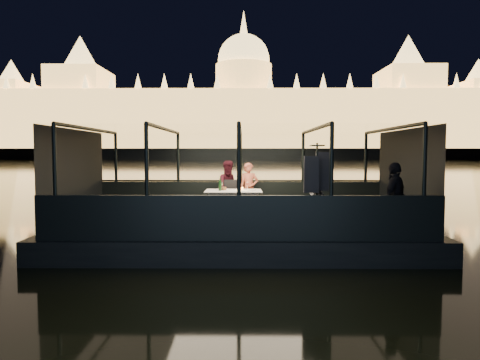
{
  "coord_description": "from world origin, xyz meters",
  "views": [
    {
      "loc": [
        0.1,
        -10.3,
        2.22
      ],
      "look_at": [
        0.0,
        0.4,
        1.55
      ],
      "focal_mm": 32.0,
      "sensor_mm": 36.0,
      "label": 1
    }
  ],
  "objects_px": {
    "dining_table_central": "(234,205)",
    "passenger_dark": "(395,196)",
    "chair_port_right": "(245,199)",
    "person_woman_coral": "(249,188)",
    "passenger_stripe": "(319,193)",
    "chair_port_left": "(232,200)",
    "wine_bottle": "(220,185)",
    "coat_stand": "(317,193)",
    "person_man_maroon": "(229,188)"
  },
  "relations": [
    {
      "from": "coat_stand",
      "to": "person_man_maroon",
      "type": "relative_size",
      "value": 1.28
    },
    {
      "from": "wine_bottle",
      "to": "chair_port_right",
      "type": "bearing_deg",
      "value": 53.78
    },
    {
      "from": "chair_port_right",
      "to": "person_woman_coral",
      "type": "relative_size",
      "value": 0.56
    },
    {
      "from": "passenger_dark",
      "to": "wine_bottle",
      "type": "xyz_separation_m",
      "value": [
        -3.71,
        2.18,
        0.06
      ]
    },
    {
      "from": "chair_port_right",
      "to": "person_man_maroon",
      "type": "distance_m",
      "value": 0.54
    },
    {
      "from": "passenger_stripe",
      "to": "coat_stand",
      "type": "bearing_deg",
      "value": -171.84
    },
    {
      "from": "person_man_maroon",
      "to": "person_woman_coral",
      "type": "bearing_deg",
      "value": -17.19
    },
    {
      "from": "dining_table_central",
      "to": "person_man_maroon",
      "type": "relative_size",
      "value": 0.96
    },
    {
      "from": "coat_stand",
      "to": "passenger_dark",
      "type": "xyz_separation_m",
      "value": [
        1.59,
        -0.08,
        -0.05
      ]
    },
    {
      "from": "dining_table_central",
      "to": "person_man_maroon",
      "type": "xyz_separation_m",
      "value": [
        -0.14,
        0.93,
        0.36
      ]
    },
    {
      "from": "chair_port_left",
      "to": "passenger_dark",
      "type": "distance_m",
      "value": 4.41
    },
    {
      "from": "passenger_stripe",
      "to": "passenger_dark",
      "type": "distance_m",
      "value": 1.58
    },
    {
      "from": "chair_port_left",
      "to": "dining_table_central",
      "type": "bearing_deg",
      "value": -86.98
    },
    {
      "from": "wine_bottle",
      "to": "passenger_stripe",
      "type": "bearing_deg",
      "value": -32.82
    },
    {
      "from": "dining_table_central",
      "to": "passenger_dark",
      "type": "distance_m",
      "value": 4.06
    },
    {
      "from": "passenger_stripe",
      "to": "passenger_dark",
      "type": "xyz_separation_m",
      "value": [
        1.42,
        -0.7,
        0.0
      ]
    },
    {
      "from": "person_woman_coral",
      "to": "wine_bottle",
      "type": "bearing_deg",
      "value": -134.34
    },
    {
      "from": "chair_port_left",
      "to": "wine_bottle",
      "type": "distance_m",
      "value": 0.8
    },
    {
      "from": "dining_table_central",
      "to": "passenger_stripe",
      "type": "distance_m",
      "value": 2.51
    },
    {
      "from": "chair_port_left",
      "to": "person_man_maroon",
      "type": "bearing_deg",
      "value": 99.25
    },
    {
      "from": "passenger_dark",
      "to": "wine_bottle",
      "type": "bearing_deg",
      "value": -79.98
    },
    {
      "from": "chair_port_left",
      "to": "person_woman_coral",
      "type": "xyz_separation_m",
      "value": [
        0.46,
        0.36,
        0.3
      ]
    },
    {
      "from": "chair_port_right",
      "to": "chair_port_left",
      "type": "bearing_deg",
      "value": -145.43
    },
    {
      "from": "dining_table_central",
      "to": "coat_stand",
      "type": "xyz_separation_m",
      "value": [
        1.78,
        -2.14,
        0.51
      ]
    },
    {
      "from": "coat_stand",
      "to": "person_woman_coral",
      "type": "xyz_separation_m",
      "value": [
        -1.37,
        3.03,
        -0.15
      ]
    },
    {
      "from": "chair_port_left",
      "to": "coat_stand",
      "type": "xyz_separation_m",
      "value": [
        1.83,
        -2.67,
        0.45
      ]
    },
    {
      "from": "wine_bottle",
      "to": "person_woman_coral",
      "type": "bearing_deg",
      "value": 51.33
    },
    {
      "from": "person_man_maroon",
      "to": "wine_bottle",
      "type": "relative_size",
      "value": 4.6
    },
    {
      "from": "chair_port_left",
      "to": "passenger_stripe",
      "type": "bearing_deg",
      "value": -48.38
    },
    {
      "from": "passenger_stripe",
      "to": "wine_bottle",
      "type": "distance_m",
      "value": 2.72
    },
    {
      "from": "person_man_maroon",
      "to": "wine_bottle",
      "type": "xyz_separation_m",
      "value": [
        -0.21,
        -0.98,
        0.17
      ]
    },
    {
      "from": "chair_port_left",
      "to": "person_woman_coral",
      "type": "bearing_deg",
      "value": 35.5
    },
    {
      "from": "coat_stand",
      "to": "person_man_maroon",
      "type": "distance_m",
      "value": 3.62
    },
    {
      "from": "wine_bottle",
      "to": "chair_port_left",
      "type": "bearing_deg",
      "value": 63.28
    },
    {
      "from": "chair_port_right",
      "to": "wine_bottle",
      "type": "height_order",
      "value": "wine_bottle"
    },
    {
      "from": "chair_port_right",
      "to": "passenger_dark",
      "type": "distance_m",
      "value": 4.35
    },
    {
      "from": "person_woman_coral",
      "to": "passenger_stripe",
      "type": "relative_size",
      "value": 0.9
    },
    {
      "from": "chair_port_left",
      "to": "passenger_stripe",
      "type": "distance_m",
      "value": 2.89
    },
    {
      "from": "chair_port_right",
      "to": "passenger_dark",
      "type": "xyz_separation_m",
      "value": [
        3.07,
        -3.05,
        0.4
      ]
    },
    {
      "from": "coat_stand",
      "to": "wine_bottle",
      "type": "distance_m",
      "value": 2.98
    },
    {
      "from": "dining_table_central",
      "to": "chair_port_left",
      "type": "relative_size",
      "value": 1.47
    },
    {
      "from": "person_woman_coral",
      "to": "wine_bottle",
      "type": "distance_m",
      "value": 1.21
    },
    {
      "from": "coat_stand",
      "to": "person_woman_coral",
      "type": "distance_m",
      "value": 3.33
    },
    {
      "from": "chair_port_left",
      "to": "passenger_dark",
      "type": "relative_size",
      "value": 0.64
    },
    {
      "from": "person_woman_coral",
      "to": "person_man_maroon",
      "type": "xyz_separation_m",
      "value": [
        -0.54,
        0.04,
        0.0
      ]
    },
    {
      "from": "passenger_stripe",
      "to": "chair_port_right",
      "type": "bearing_deg",
      "value": 58.62
    },
    {
      "from": "dining_table_central",
      "to": "chair_port_left",
      "type": "xyz_separation_m",
      "value": [
        -0.05,
        0.53,
        0.06
      ]
    },
    {
      "from": "chair_port_right",
      "to": "person_woman_coral",
      "type": "distance_m",
      "value": 0.33
    },
    {
      "from": "chair_port_right",
      "to": "person_man_maroon",
      "type": "bearing_deg",
      "value": 160.69
    },
    {
      "from": "passenger_stripe",
      "to": "wine_bottle",
      "type": "relative_size",
      "value": 4.92
    }
  ]
}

